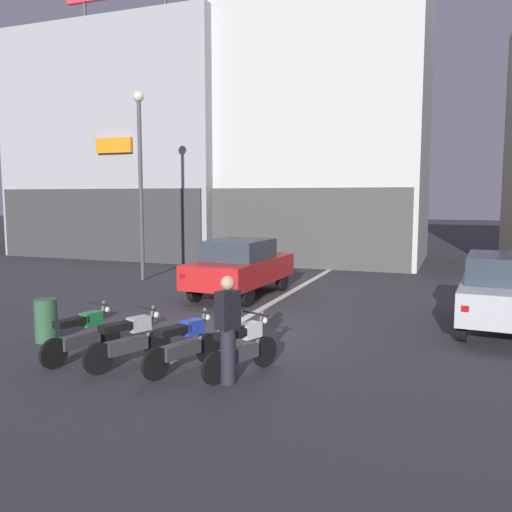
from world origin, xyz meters
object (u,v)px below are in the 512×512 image
Objects in this scene: motorcycle_silver_row_left_mid at (130,340)px; motorcycle_blue_row_centre at (184,344)px; car_silver_parked_kerbside at (506,290)px; motorcycle_green_row_leftmost at (83,334)px; trash_bin at (46,320)px; car_grey_down_street at (386,244)px; person_by_motorcycles at (228,329)px; motorcycle_white_row_right_mid at (242,347)px; street_lamp at (140,166)px; car_red_crossing_near at (240,266)px.

motorcycle_blue_row_centre is (0.97, 0.11, 0.00)m from motorcycle_silver_row_left_mid.
car_silver_parked_kerbside is at bearing 38.67° from motorcycle_silver_row_left_mid.
trash_bin is at bearing 153.73° from motorcycle_green_row_leftmost.
person_by_motorcycles is at bearing -91.70° from car_grey_down_street.
motorcycle_white_row_right_mid is (1.94, 0.26, 0.00)m from motorcycle_silver_row_left_mid.
car_silver_parked_kerbside is 8.62m from motorcycle_green_row_leftmost.
car_grey_down_street is at bearing 43.36° from street_lamp.
street_lamp reaches higher than car_silver_parked_kerbside.
car_grey_down_street is 15.43m from motorcycle_green_row_leftmost.
street_lamp reaches higher than person_by_motorcycles.
motorcycle_white_row_right_mid is at bearing -132.05° from car_silver_parked_kerbside.
car_grey_down_street reaches higher than trash_bin.
motorcycle_green_row_leftmost is at bearing -145.42° from car_silver_parked_kerbside.
street_lamp is (-7.32, -6.92, 3.01)m from car_grey_down_street.
trash_bin is (-4.77, -14.34, -0.46)m from car_grey_down_street.
street_lamp reaches higher than motorcycle_green_row_leftmost.
street_lamp is (-11.11, 3.26, 3.01)m from car_silver_parked_kerbside.
street_lamp is 11.05m from motorcycle_white_row_right_mid.
car_grey_down_street reaches higher than motorcycle_blue_row_centre.
motorcycle_green_row_leftmost is 1.94m from motorcycle_blue_row_centre.
person_by_motorcycles is (2.85, -0.17, 0.40)m from motorcycle_green_row_leftmost.
motorcycle_white_row_right_mid is (6.93, -7.89, -3.44)m from street_lamp.
car_silver_parked_kerbside is 6.60m from person_by_motorcycles.
car_silver_parked_kerbside is at bearing 25.96° from trash_bin.
person_by_motorcycles is (6.87, -8.31, -3.04)m from street_lamp.
motorcycle_silver_row_left_mid is (0.69, -6.56, -0.43)m from car_red_crossing_near.
person_by_motorcycles is 4.43m from trash_bin.
motorcycle_blue_row_centre is at bearing -10.32° from trash_bin.
street_lamp is 7.46× the size of trash_bin.
car_silver_parked_kerbside is 10.86m from car_grey_down_street.
motorcycle_white_row_right_mid is (0.97, 0.15, 0.00)m from motorcycle_blue_row_centre.
trash_bin is (-4.37, 0.47, -0.03)m from motorcycle_white_row_right_mid.
car_red_crossing_near is at bearing -20.37° from street_lamp.
trash_bin is at bearing 168.36° from person_by_motorcycles.
car_red_crossing_near is 4.92× the size of trash_bin.
motorcycle_white_row_right_mid is at bearing -6.15° from trash_bin.
street_lamp is 4.08× the size of motorcycle_silver_row_left_mid.
car_grey_down_street is 10.51m from street_lamp.
car_silver_parked_kerbside is at bearing 42.89° from motorcycle_blue_row_centre.
car_silver_parked_kerbside is 1.02× the size of car_grey_down_street.
trash_bin is (-2.43, 0.73, -0.03)m from motorcycle_silver_row_left_mid.
trash_bin is (2.56, -7.42, -3.47)m from street_lamp.
car_red_crossing_near reaches higher than motorcycle_blue_row_centre.
person_by_motorcycles is (-4.24, -5.05, -0.03)m from car_silver_parked_kerbside.
car_red_crossing_near reaches higher than motorcycle_silver_row_left_mid.
motorcycle_blue_row_centre is 1.88× the size of trash_bin.
motorcycle_silver_row_left_mid is 2.54m from trash_bin.
motorcycle_silver_row_left_mid is at bearing -0.52° from motorcycle_green_row_leftmost.
motorcycle_green_row_leftmost is 1.04× the size of motorcycle_white_row_right_mid.
person_by_motorcycles is (1.88, -0.16, 0.40)m from motorcycle_silver_row_left_mid.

